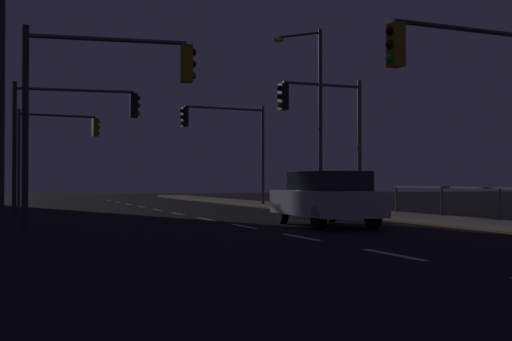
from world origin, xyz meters
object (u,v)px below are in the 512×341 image
object	(u,v)px
car	(326,198)
traffic_light_far_right	(227,132)
traffic_light_far_left	(73,121)
traffic_light_overhead_east	(105,88)
traffic_light_near_left	(481,80)
street_lamp_corner	(313,101)
traffic_light_near_right	(57,139)
traffic_light_mid_left	(324,118)

from	to	relation	value
car	traffic_light_far_right	world-z (taller)	traffic_light_far_right
traffic_light_far_left	car	bearing A→B (deg)	-55.14
traffic_light_far_right	traffic_light_overhead_east	bearing A→B (deg)	-117.47
traffic_light_near_left	street_lamp_corner	distance (m)	14.94
traffic_light_overhead_east	street_lamp_corner	xyz separation A→B (m)	(10.53, 10.55, 1.32)
traffic_light_near_right	traffic_light_mid_left	distance (m)	15.72
traffic_light_overhead_east	traffic_light_near_left	size ratio (longest dim) A/B	1.03
traffic_light_far_right	traffic_light_mid_left	size ratio (longest dim) A/B	1.02
traffic_light_overhead_east	traffic_light_mid_left	xyz separation A→B (m)	(8.69, 5.58, 0.04)
traffic_light_far_right	traffic_light_far_left	xyz separation A→B (m)	(-8.01, -5.89, -0.17)
street_lamp_corner	car	bearing A→B (deg)	-112.76
traffic_light_near_right	street_lamp_corner	bearing A→B (deg)	-37.74
car	traffic_light_near_left	bearing A→B (deg)	-69.99
traffic_light_near_right	traffic_light_far_left	bearing A→B (deg)	-89.83
traffic_light_near_left	traffic_light_overhead_east	bearing A→B (deg)	152.88
traffic_light_far_right	street_lamp_corner	world-z (taller)	street_lamp_corner
traffic_light_near_right	street_lamp_corner	xyz separation A→B (m)	(10.51, -8.14, 1.44)
traffic_light_far_right	traffic_light_mid_left	xyz separation A→B (m)	(0.64, -9.91, -0.13)
traffic_light_far_right	traffic_light_near_left	bearing A→B (deg)	-90.02
traffic_light_mid_left	traffic_light_far_left	distance (m)	9.54
traffic_light_near_left	traffic_light_mid_left	size ratio (longest dim) A/B	0.99
traffic_light_near_left	traffic_light_far_left	distance (m)	15.88
car	traffic_light_overhead_east	size ratio (longest dim) A/B	0.88
traffic_light_far_left	traffic_light_overhead_east	bearing A→B (deg)	-90.29
traffic_light_far_right	traffic_light_near_right	distance (m)	8.65
car	traffic_light_far_left	distance (m)	11.36
traffic_light_far_right	traffic_light_near_left	distance (m)	19.61
traffic_light_near_left	traffic_light_mid_left	distance (m)	9.72
traffic_light_near_right	street_lamp_corner	world-z (taller)	street_lamp_corner
traffic_light_far_right	street_lamp_corner	bearing A→B (deg)	-63.34
car	traffic_light_near_right	xyz separation A→B (m)	(-6.32, 18.13, 2.65)
traffic_light_near_right	traffic_light_far_left	size ratio (longest dim) A/B	0.97
traffic_light_mid_left	traffic_light_near_right	bearing A→B (deg)	123.48
traffic_light_far_right	traffic_light_mid_left	distance (m)	9.93
car	traffic_light_far_left	bearing A→B (deg)	124.86
traffic_light_near_left	traffic_light_mid_left	bearing A→B (deg)	86.19
car	traffic_light_overhead_east	distance (m)	6.95
car	traffic_light_near_left	distance (m)	5.73
traffic_light_far_right	traffic_light_near_right	world-z (taller)	traffic_light_far_right
traffic_light_far_right	traffic_light_overhead_east	distance (m)	17.46
car	traffic_light_mid_left	world-z (taller)	traffic_light_mid_left
traffic_light_near_left	traffic_light_far_left	xyz separation A→B (m)	(-8.00, 13.72, -0.05)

